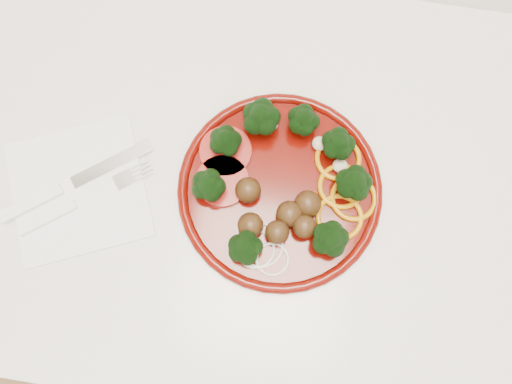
# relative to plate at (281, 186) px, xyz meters

# --- Properties ---
(counter) EXTENTS (2.40, 0.60, 0.90)m
(counter) POSITION_rel_plate_xyz_m (0.18, 0.01, -0.47)
(counter) COLOR silver
(counter) RESTS_ON ground
(plate) EXTENTS (0.27, 0.27, 0.06)m
(plate) POSITION_rel_plate_xyz_m (0.00, 0.00, 0.00)
(plate) COLOR #4C0703
(plate) RESTS_ON counter
(napkin) EXTENTS (0.23, 0.23, 0.00)m
(napkin) POSITION_rel_plate_xyz_m (-0.27, -0.04, -0.02)
(napkin) COLOR white
(napkin) RESTS_ON counter
(knife) EXTENTS (0.18, 0.14, 0.01)m
(knife) POSITION_rel_plate_xyz_m (-0.29, -0.05, -0.01)
(knife) COLOR silver
(knife) RESTS_ON napkin
(fork) EXTENTS (0.16, 0.13, 0.01)m
(fork) POSITION_rel_plate_xyz_m (-0.28, -0.07, -0.01)
(fork) COLOR white
(fork) RESTS_ON napkin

